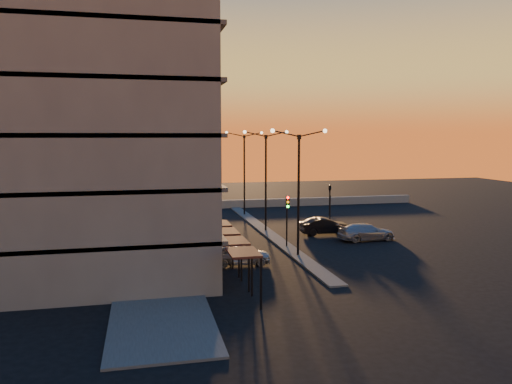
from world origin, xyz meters
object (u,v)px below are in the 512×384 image
at_px(traffic_light_main, 287,212).
at_px(car_wagon, 367,232).
at_px(car_hatchback, 240,254).
at_px(streetlamp_mid, 266,172).
at_px(car_sedan, 325,226).

distance_m(traffic_light_main, car_wagon, 7.96).
height_order(traffic_light_main, car_hatchback, traffic_light_main).
distance_m(streetlamp_mid, car_sedan, 7.40).
xyz_separation_m(traffic_light_main, car_wagon, (7.54, 1.33, -2.16)).
relative_size(traffic_light_main, car_wagon, 0.84).
height_order(streetlamp_mid, car_sedan, streetlamp_mid).
relative_size(streetlamp_mid, traffic_light_main, 2.24).
bearing_deg(streetlamp_mid, car_wagon, -37.54).
bearing_deg(car_hatchback, car_wagon, -59.42).
bearing_deg(traffic_light_main, car_sedan, 42.61).
bearing_deg(car_wagon, streetlamp_mid, 50.13).
bearing_deg(traffic_light_main, streetlamp_mid, 90.00).
distance_m(streetlamp_mid, car_hatchback, 13.30).
height_order(car_sedan, car_wagon, car_sedan).
relative_size(streetlamp_mid, car_hatchback, 2.19).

